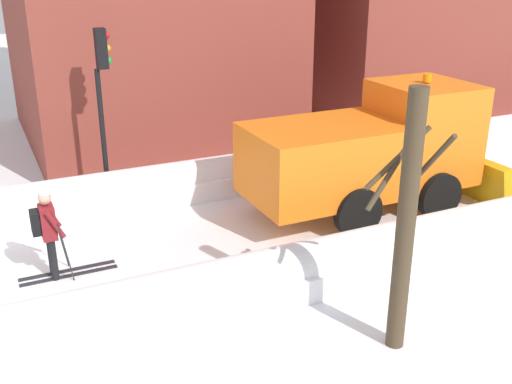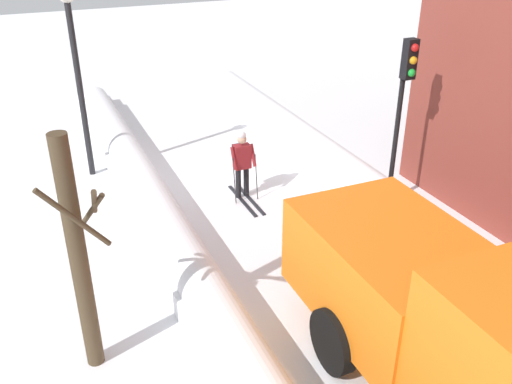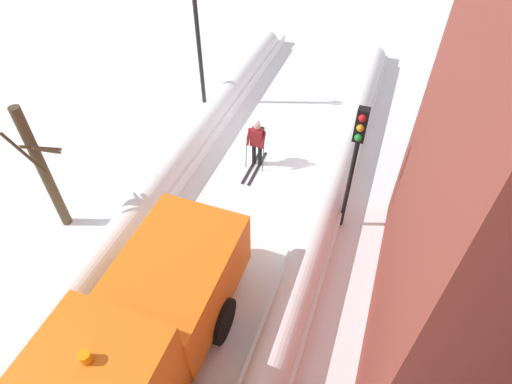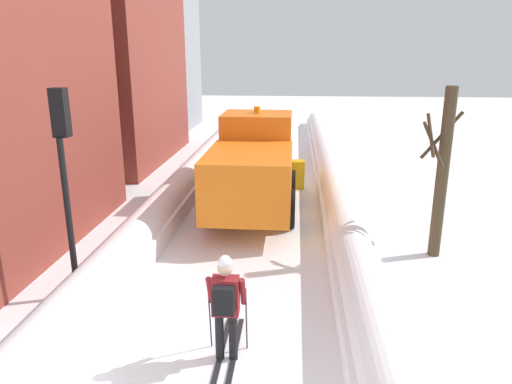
{
  "view_description": "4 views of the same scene",
  "coord_description": "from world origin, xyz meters",
  "px_view_note": "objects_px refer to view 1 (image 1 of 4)",
  "views": [
    {
      "loc": [
        10.96,
        0.39,
        5.69
      ],
      "look_at": [
        1.03,
        5.07,
        1.38
      ],
      "focal_mm": 42.74,
      "sensor_mm": 36.0,
      "label": 1
    },
    {
      "loc": [
        4.97,
        13.23,
        6.79
      ],
      "look_at": [
        1.05,
        4.16,
        1.67
      ],
      "focal_mm": 39.2,
      "sensor_mm": 36.0,
      "label": 2
    },
    {
      "loc": [
        -3.57,
        11.78,
        9.57
      ],
      "look_at": [
        -0.87,
        4.27,
        1.73
      ],
      "focal_mm": 29.63,
      "sensor_mm": 36.0,
      "label": 3
    },
    {
      "loc": [
        1.19,
        -5.26,
        4.75
      ],
      "look_at": [
        0.23,
        6.43,
        1.3
      ],
      "focal_mm": 33.2,
      "sensor_mm": 36.0,
      "label": 4
    }
  ],
  "objects_px": {
    "skier": "(48,228)",
    "bare_tree_near": "(406,221)",
    "plow_truck": "(373,150)",
    "traffic_light_pole": "(103,83)"
  },
  "relations": [
    {
      "from": "skier",
      "to": "bare_tree_near",
      "type": "distance_m",
      "value": 6.42
    },
    {
      "from": "plow_truck",
      "to": "skier",
      "type": "bearing_deg",
      "value": -88.38
    },
    {
      "from": "skier",
      "to": "traffic_light_pole",
      "type": "distance_m",
      "value": 4.25
    },
    {
      "from": "plow_truck",
      "to": "skier",
      "type": "xyz_separation_m",
      "value": [
        0.21,
        -7.29,
        -0.48
      ]
    },
    {
      "from": "traffic_light_pole",
      "to": "bare_tree_near",
      "type": "distance_m",
      "value": 8.23
    },
    {
      "from": "traffic_light_pole",
      "to": "skier",
      "type": "bearing_deg",
      "value": -29.55
    },
    {
      "from": "plow_truck",
      "to": "traffic_light_pole",
      "type": "distance_m",
      "value": 6.4
    },
    {
      "from": "traffic_light_pole",
      "to": "bare_tree_near",
      "type": "bearing_deg",
      "value": 18.72
    },
    {
      "from": "bare_tree_near",
      "to": "skier",
      "type": "bearing_deg",
      "value": -134.69
    },
    {
      "from": "traffic_light_pole",
      "to": "bare_tree_near",
      "type": "relative_size",
      "value": 1.02
    }
  ]
}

